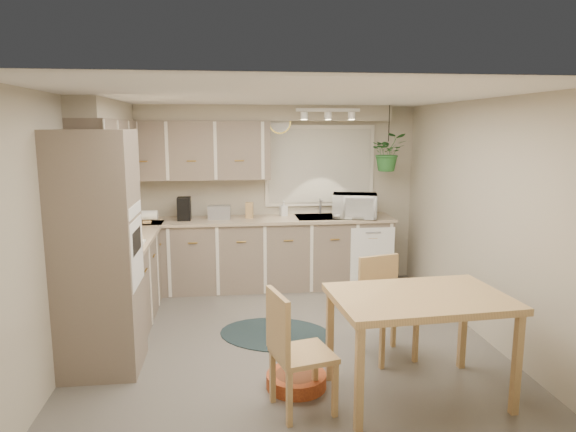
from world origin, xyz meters
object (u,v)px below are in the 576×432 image
object	(u,v)px
chair_back	(389,309)
chair_left	(303,351)
braided_rug	(276,334)
pet_bed	(296,380)
dining_table	(417,346)
microwave	(355,203)

from	to	relation	value
chair_back	chair_left	bearing A→B (deg)	25.56
braided_rug	pet_bed	distance (m)	1.11
braided_rug	chair_left	bearing A→B (deg)	-87.17
chair_back	dining_table	bearing A→B (deg)	75.16
dining_table	pet_bed	bearing A→B (deg)	164.95
chair_back	microwave	world-z (taller)	microwave
pet_bed	chair_back	bearing A→B (deg)	26.33
dining_table	pet_bed	xyz separation A→B (m)	(-0.93, 0.25, -0.36)
dining_table	microwave	xyz separation A→B (m)	(0.20, 2.87, 0.71)
chair_left	dining_table	bearing A→B (deg)	81.35
chair_back	braided_rug	bearing A→B (deg)	-48.68
dining_table	chair_back	distance (m)	0.71
chair_back	braided_rug	size ratio (longest dim) A/B	0.79
chair_back	braided_rug	world-z (taller)	chair_back
pet_bed	chair_left	bearing A→B (deg)	-89.15
dining_table	braided_rug	bearing A→B (deg)	126.25
braided_rug	pet_bed	bearing A→B (deg)	-86.57
chair_left	pet_bed	distance (m)	0.53
chair_left	microwave	bearing A→B (deg)	145.11
chair_left	chair_back	bearing A→B (deg)	116.78
braided_rug	pet_bed	world-z (taller)	pet_bed
chair_left	chair_back	world-z (taller)	chair_left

